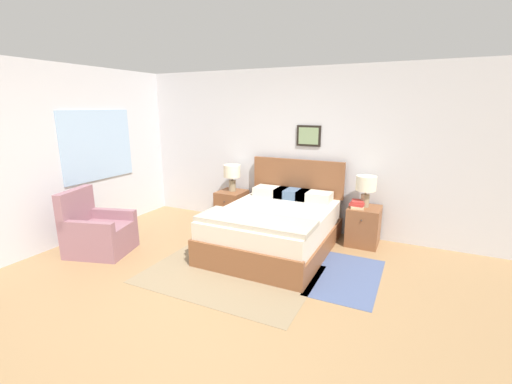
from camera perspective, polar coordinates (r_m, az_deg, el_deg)
The scene contains 14 objects.
ground_plane at distance 3.88m, azimuth -9.15°, elevation -17.15°, with size 16.00×16.00×0.00m, color #99754C.
wall_back at distance 5.71m, azimuth 5.64°, elevation 6.96°, with size 7.81×0.09×2.60m.
wall_left at distance 6.19m, azimuth -23.84°, elevation 6.41°, with size 0.08×5.00×2.60m.
area_rug_main at distance 4.32m, azimuth -4.46°, elevation -13.47°, with size 2.04×1.44×0.01m.
area_rug_bedside at distance 4.39m, azimuth 14.89°, elevation -13.47°, with size 0.75×1.29×0.01m.
bed at distance 4.93m, azimuth 3.16°, elevation -5.81°, with size 1.52×1.97×1.18m.
armchair at distance 5.29m, azimuth -24.96°, elevation -6.15°, with size 0.94×0.86×0.90m.
nightstand_near_window at distance 6.03m, azimuth -4.05°, elevation -2.51°, with size 0.45×0.51×0.57m.
nightstand_by_door at distance 5.33m, azimuth 17.47°, elevation -5.39°, with size 0.45×0.51×0.57m.
table_lamp_near_window at distance 5.91m, azimuth -4.01°, elevation 3.18°, with size 0.29×0.29×0.46m.
table_lamp_by_door at distance 5.19m, azimuth 17.86°, elevation 1.02°, with size 0.29×0.29×0.46m.
book_thick_bottom at distance 5.21m, azimuth 16.52°, elevation -2.27°, with size 0.22×0.30×0.03m.
book_hardcover_middle at distance 5.20m, azimuth 16.55°, elevation -1.88°, with size 0.21×0.24×0.04m.
book_novel_upper at distance 5.19m, azimuth 16.58°, elevation -1.53°, with size 0.19×0.23×0.03m.
Camera 1 is at (1.96, -2.69, 2.00)m, focal length 24.00 mm.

